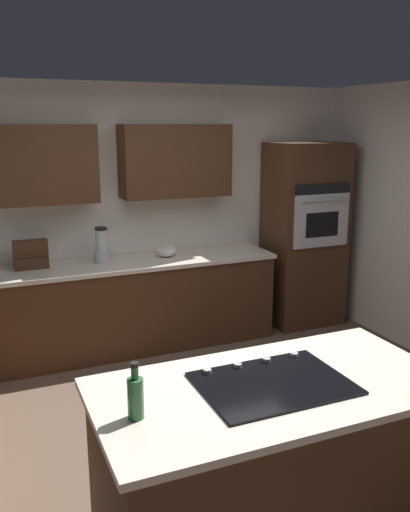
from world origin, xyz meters
The scene contains 12 objects.
ground_plane centered at (0.00, 0.00, 0.00)m, with size 14.00×14.00×0.00m, color brown.
wall_back centered at (0.07, -2.04, 1.44)m, with size 6.00×0.44×2.60m.
lower_cabinets_back centered at (0.10, -1.72, 0.43)m, with size 2.80×0.60×0.86m, color #472B19.
countertop_back centered at (0.10, -1.72, 0.88)m, with size 2.84×0.64×0.04m, color silver.
island_base centered at (0.15, 1.06, 0.43)m, with size 1.78×0.86×0.86m, color #472B19.
island_top centered at (0.15, 1.06, 0.88)m, with size 1.86×0.94×0.04m, color silver.
wall_oven centered at (-1.85, -1.72, 1.01)m, with size 0.80×0.66×2.01m.
cooktop centered at (0.15, 1.06, 0.91)m, with size 0.76×0.56×0.03m.
blender centered at (0.40, -1.77, 1.05)m, with size 0.15×0.15×0.35m.
mixing_bowl centered at (-0.25, -1.77, 0.96)m, with size 0.21×0.21×0.11m, color white.
spice_rack centered at (1.05, -1.80, 1.04)m, with size 0.31×0.11×0.27m.
oil_bottle centered at (0.89, 1.10, 1.01)m, with size 0.08×0.08×0.27m.
Camera 1 is at (1.47, 3.26, 2.20)m, focal length 37.97 mm.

